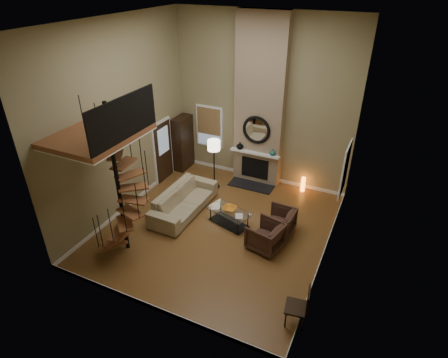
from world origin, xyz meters
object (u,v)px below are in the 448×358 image
at_px(armchair_near, 282,222).
at_px(coffee_table, 229,216).
at_px(hutch, 183,143).
at_px(accent_lamp, 303,184).
at_px(side_chair, 301,305).
at_px(sofa, 184,200).
at_px(armchair_far, 268,237).
at_px(floor_lamp, 214,149).

xyz_separation_m(armchair_near, coffee_table, (-1.49, -0.25, -0.07)).
height_order(hutch, accent_lamp, hutch).
relative_size(hutch, armchair_near, 2.48).
bearing_deg(side_chair, accent_lamp, 104.09).
bearing_deg(armchair_near, coffee_table, -77.79).
height_order(sofa, armchair_far, sofa).
relative_size(hutch, side_chair, 2.05).
distance_m(hutch, armchair_near, 5.05).
bearing_deg(side_chair, armchair_far, 125.16).
relative_size(hutch, armchair_far, 2.36).
bearing_deg(floor_lamp, hutch, 153.67).
height_order(accent_lamp, side_chair, side_chair).
relative_size(sofa, armchair_near, 3.17).
xyz_separation_m(sofa, coffee_table, (1.50, -0.02, -0.11)).
bearing_deg(sofa, coffee_table, -89.70).
relative_size(armchair_near, side_chair, 0.83).
distance_m(armchair_far, floor_lamp, 3.65).
distance_m(hutch, floor_lamp, 1.92).
relative_size(coffee_table, side_chair, 1.43).
distance_m(armchair_far, coffee_table, 1.48).
bearing_deg(armchair_near, accent_lamp, -176.47).
xyz_separation_m(armchair_far, floor_lamp, (-2.68, 2.23, 1.06)).
bearing_deg(armchair_near, sofa, -82.81).
bearing_deg(hutch, armchair_far, -35.12).
relative_size(hutch, accent_lamp, 3.96).
xyz_separation_m(armchair_near, accent_lamp, (-0.03, 2.46, -0.10)).
distance_m(sofa, accent_lamp, 4.01).
relative_size(hutch, floor_lamp, 1.17).
height_order(hutch, coffee_table, hutch).
height_order(floor_lamp, side_chair, floor_lamp).
height_order(hutch, sofa, hutch).
relative_size(armchair_near, armchair_far, 0.95).
bearing_deg(floor_lamp, armchair_near, -27.16).
bearing_deg(side_chair, armchair_near, 114.69).
distance_m(sofa, coffee_table, 1.51).
relative_size(armchair_near, coffee_table, 0.58).
relative_size(sofa, armchair_far, 3.02).
bearing_deg(hutch, sofa, -59.38).
relative_size(sofa, floor_lamp, 1.49).
bearing_deg(armchair_far, coffee_table, -99.11).
bearing_deg(accent_lamp, hutch, -177.47).
distance_m(hutch, armchair_far, 5.35).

